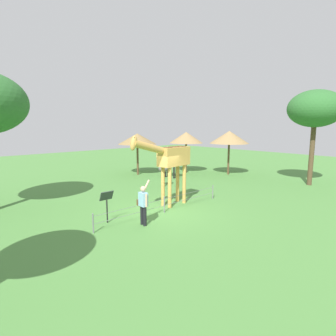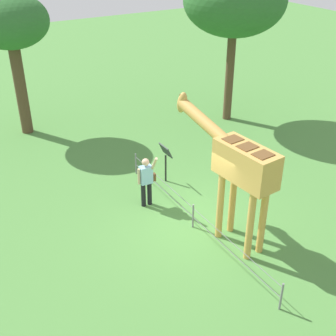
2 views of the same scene
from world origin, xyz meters
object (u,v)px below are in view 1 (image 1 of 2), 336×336
object	(u,v)px
tree_west	(315,109)
shade_hut_far	(229,137)
visitor	(143,203)
ostrich	(163,169)
info_sign	(107,200)
zebra	(170,162)
shade_hut_aside	(186,138)
giraffe	(170,160)
shade_hut_near	(137,139)

from	to	relation	value
tree_west	shade_hut_far	bearing A→B (deg)	-83.06
visitor	ostrich	size ratio (longest dim) A/B	0.78
ostrich	tree_west	xyz separation A→B (m)	(-7.45, 6.14, 3.74)
tree_west	info_sign	bearing A→B (deg)	-11.84
shade_hut_far	info_sign	distance (m)	13.26
visitor	zebra	bearing A→B (deg)	-139.10
shade_hut_aside	info_sign	xyz separation A→B (m)	(10.85, 5.97, -1.94)
giraffe	visitor	world-z (taller)	giraffe
ostrich	shade_hut_aside	xyz separation A→B (m)	(-4.85, -2.65, 1.72)
visitor	info_sign	xyz separation A→B (m)	(0.93, -1.19, 0.05)
zebra	shade_hut_near	xyz separation A→B (m)	(1.10, -2.59, 1.67)
shade_hut_aside	shade_hut_far	bearing A→B (deg)	123.20
ostrich	shade_hut_far	distance (m)	6.97
shade_hut_far	shade_hut_aside	distance (m)	3.44
shade_hut_far	tree_west	world-z (taller)	tree_west
zebra	shade_hut_far	world-z (taller)	shade_hut_far
shade_hut_aside	tree_west	distance (m)	9.39
visitor	tree_west	xyz separation A→B (m)	(-12.53, 1.63, 4.01)
zebra	tree_west	xyz separation A→B (m)	(-4.99, 8.15, 3.75)
shade_hut_far	ostrich	bearing A→B (deg)	-1.90
ostrich	visitor	bearing A→B (deg)	41.64
shade_hut_aside	visitor	bearing A→B (deg)	35.83
visitor	tree_west	bearing A→B (deg)	172.60
shade_hut_far	tree_west	bearing A→B (deg)	96.94
shade_hut_near	tree_west	size ratio (longest dim) A/B	0.53
shade_hut_near	info_sign	bearing A→B (deg)	47.10
tree_west	info_sign	xyz separation A→B (m)	(13.45, -2.82, -3.96)
giraffe	tree_west	bearing A→B (deg)	164.12
visitor	zebra	size ratio (longest dim) A/B	0.97
giraffe	shade_hut_aside	size ratio (longest dim) A/B	1.08
ostrich	shade_hut_near	bearing A→B (deg)	-106.41
giraffe	info_sign	xyz separation A→B (m)	(3.50, 0.01, -1.34)
zebra	shade_hut_aside	world-z (taller)	shade_hut_aside
shade_hut_near	shade_hut_aside	bearing A→B (deg)	150.81
shade_hut_near	tree_west	xyz separation A→B (m)	(-6.09, 10.74, 2.08)
tree_west	info_sign	size ratio (longest dim) A/B	4.65
shade_hut_far	zebra	bearing A→B (deg)	-27.59
zebra	shade_hut_aside	bearing A→B (deg)	-164.99
visitor	info_sign	bearing A→B (deg)	-52.11
shade_hut_near	zebra	bearing A→B (deg)	112.99
ostrich	tree_west	world-z (taller)	tree_west
ostrich	tree_west	distance (m)	10.35
ostrich	zebra	bearing A→B (deg)	-140.68
ostrich	tree_west	size ratio (longest dim) A/B	0.37
shade_hut_near	shade_hut_aside	size ratio (longest dim) A/B	0.97
ostrich	shade_hut_aside	distance (m)	5.79
giraffe	shade_hut_far	xyz separation A→B (m)	(-9.24, -3.08, 0.67)
giraffe	zebra	world-z (taller)	giraffe
shade_hut_aside	giraffe	bearing A→B (deg)	39.00
shade_hut_aside	info_sign	size ratio (longest dim) A/B	2.54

